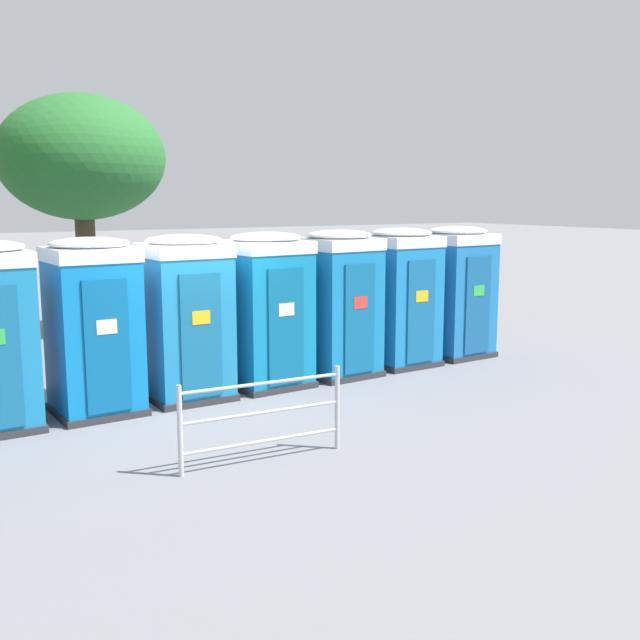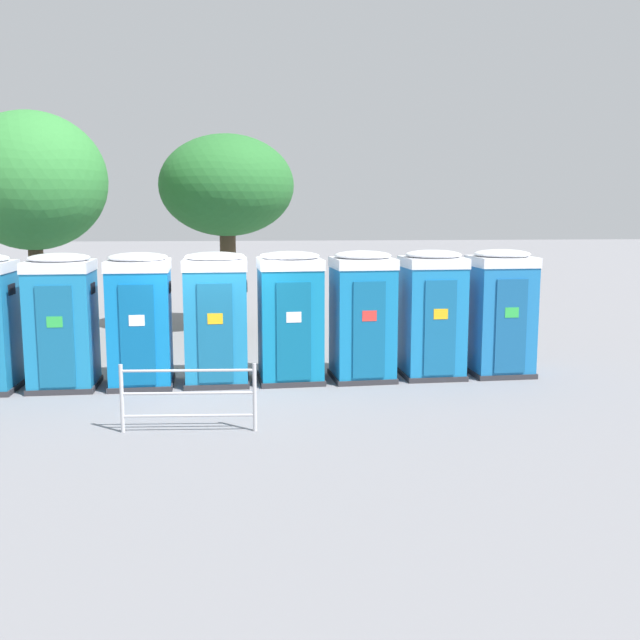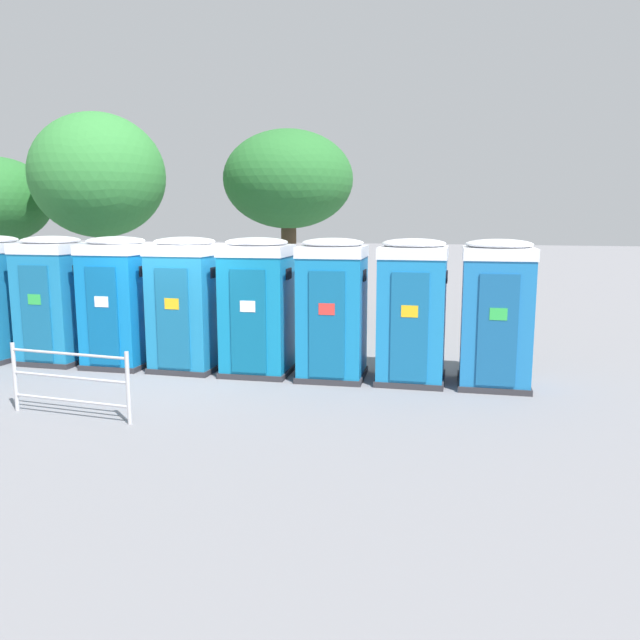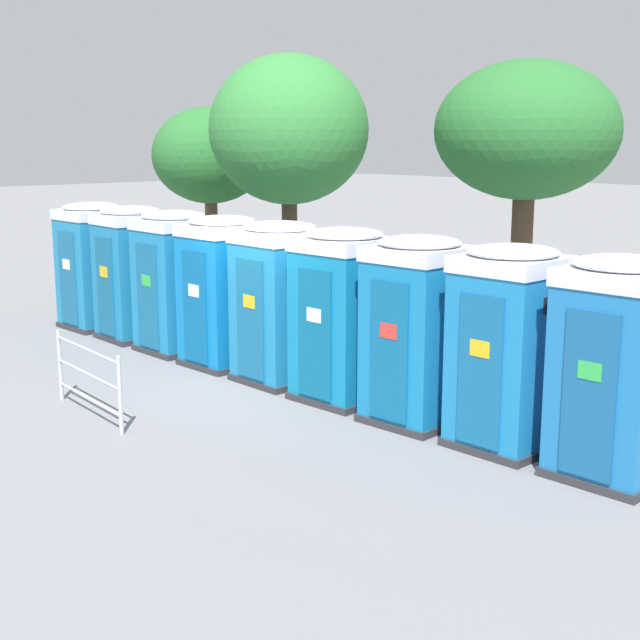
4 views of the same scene
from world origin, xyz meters
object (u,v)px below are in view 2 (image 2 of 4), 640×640
at_px(portapotty_5, 290,316).
at_px(portapotty_7, 432,313).
at_px(portapotty_4, 216,318).
at_px(street_tree_0, 227,187).
at_px(event_barrier, 188,395).
at_px(portapotty_3, 140,319).
at_px(portapotty_2, 62,321).
at_px(portapotty_8, 500,312).
at_px(portapotty_6, 362,315).
at_px(street_tree_1, 32,182).

distance_m(portapotty_5, portapotty_7, 2.85).
bearing_deg(portapotty_4, portapotty_5, 2.28).
xyz_separation_m(street_tree_0, event_barrier, (-0.33, -9.28, -3.34)).
bearing_deg(portapotty_3, street_tree_0, 76.73).
xyz_separation_m(portapotty_2, portapotty_7, (7.11, 0.35, 0.00)).
height_order(portapotty_2, portapotty_5, same).
relative_size(portapotty_3, portapotty_4, 1.00).
bearing_deg(portapotty_8, portapotty_6, -176.05).
bearing_deg(street_tree_1, portapotty_6, -26.77).
distance_m(portapotty_6, street_tree_0, 7.14).
bearing_deg(portapotty_6, portapotty_3, -177.49).
distance_m(portapotty_8, street_tree_1, 10.92).
height_order(portapotty_6, portapotty_7, same).
relative_size(portapotty_7, street_tree_0, 0.48).
relative_size(portapotty_7, street_tree_1, 0.46).
bearing_deg(portapotty_8, street_tree_1, 161.13).
height_order(portapotty_2, portapotty_8, same).
xyz_separation_m(portapotty_2, portapotty_5, (4.26, 0.19, -0.00)).
bearing_deg(portapotty_4, portapotty_8, 2.99).
xyz_separation_m(portapotty_5, street_tree_1, (-5.76, 3.66, 2.66)).
relative_size(portapotty_4, portapotty_5, 1.00).
relative_size(portapotty_6, portapotty_8, 1.00).
relative_size(portapotty_8, event_barrier, 1.23).
distance_m(portapotty_7, portapotty_8, 1.42).
height_order(portapotty_4, portapotty_6, same).
relative_size(portapotty_4, event_barrier, 1.23).
relative_size(portapotty_3, portapotty_8, 1.00).
distance_m(street_tree_1, event_barrier, 8.66).
bearing_deg(portapotty_3, portapotty_5, 2.88).
bearing_deg(street_tree_0, portapotty_6, -65.09).
bearing_deg(portapotty_3, portapotty_7, 3.06).
bearing_deg(portapotty_4, street_tree_0, 89.58).
bearing_deg(portapotty_3, portapotty_4, 3.48).
distance_m(portapotty_5, portapotty_8, 4.27).
distance_m(portapotty_2, portapotty_5, 4.27).
xyz_separation_m(portapotty_2, street_tree_1, (-1.49, 3.86, 2.66)).
relative_size(portapotty_5, portapotty_6, 1.00).
bearing_deg(street_tree_0, portapotty_3, -103.27).
height_order(portapotty_5, street_tree_1, street_tree_1).
distance_m(portapotty_2, event_barrier, 4.02).
relative_size(portapotty_6, street_tree_1, 0.46).
xyz_separation_m(street_tree_1, event_barrier, (4.05, -6.87, -3.38)).
bearing_deg(portapotty_4, portapotty_7, 2.92).
bearing_deg(street_tree_0, portapotty_5, -77.22).
bearing_deg(portapotty_2, event_barrier, -49.61).
distance_m(portapotty_3, portapotty_5, 2.85).
bearing_deg(street_tree_1, portapotty_5, -32.49).
bearing_deg(portapotty_5, portapotty_4, -177.72).
xyz_separation_m(portapotty_6, portapotty_7, (1.42, 0.12, -0.00)).
relative_size(portapotty_4, portapotty_6, 1.00).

